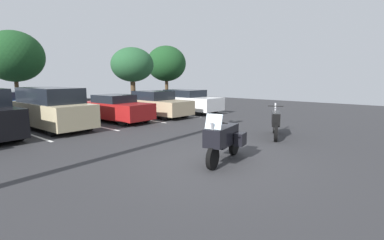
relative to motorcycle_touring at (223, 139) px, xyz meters
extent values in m
cube|color=#2D2D30|center=(-0.16, 0.22, -0.72)|extent=(44.00, 44.00, 0.10)
cylinder|color=black|center=(-0.69, -0.16, -0.37)|extent=(0.63, 0.26, 0.62)
cylinder|color=black|center=(0.88, 0.20, -0.37)|extent=(0.63, 0.26, 0.62)
cube|color=black|center=(0.10, 0.02, 0.08)|extent=(1.27, 0.66, 0.53)
cylinder|color=#B2B2B7|center=(-0.57, -0.13, 0.04)|extent=(0.50, 0.18, 1.09)
cylinder|color=black|center=(-0.50, -0.11, 0.52)|extent=(0.17, 0.61, 0.04)
cube|color=black|center=(-0.59, -0.14, 0.13)|extent=(0.54, 0.57, 0.48)
cube|color=#B2C1CC|center=(-0.64, -0.15, 0.56)|extent=(0.26, 0.47, 0.39)
cube|color=black|center=(0.53, -0.23, -0.07)|extent=(0.48, 0.33, 0.36)
cube|color=black|center=(0.37, 0.44, -0.07)|extent=(0.48, 0.33, 0.36)
cylinder|color=black|center=(4.90, 0.75, -0.35)|extent=(0.63, 0.39, 0.64)
cylinder|color=black|center=(3.42, 0.01, -0.35)|extent=(0.63, 0.39, 0.64)
cube|color=black|center=(4.16, 0.38, 0.07)|extent=(1.24, 0.81, 0.50)
cylinder|color=#B2B2B7|center=(4.80, 0.69, 0.05)|extent=(0.48, 0.29, 1.11)
cylinder|color=black|center=(4.73, 0.66, 0.50)|extent=(0.31, 0.57, 0.04)
cube|color=silver|center=(-2.05, 8.57, -0.67)|extent=(0.12, 4.79, 0.01)
cube|color=silver|center=(0.85, 8.57, -0.67)|extent=(0.12, 4.79, 0.01)
cube|color=silver|center=(3.75, 8.57, -0.67)|extent=(0.12, 4.79, 0.01)
cube|color=silver|center=(6.65, 8.57, -0.67)|extent=(0.12, 4.79, 0.01)
cube|color=silver|center=(9.55, 8.57, -0.67)|extent=(0.12, 4.79, 0.01)
cylinder|color=black|center=(-2.79, 7.27, -0.36)|extent=(0.24, 0.63, 0.63)
cube|color=#C1B289|center=(-0.85, 8.91, 0.04)|extent=(1.97, 4.93, 1.00)
cube|color=black|center=(-0.85, 9.04, 0.88)|extent=(1.79, 3.43, 0.68)
cylinder|color=black|center=(-0.01, 7.27, -0.35)|extent=(0.24, 0.66, 0.65)
cylinder|color=black|center=(-1.60, 7.23, -0.35)|extent=(0.24, 0.66, 0.65)
cylinder|color=black|center=(-0.10, 10.59, -0.35)|extent=(0.24, 0.66, 0.65)
cylinder|color=black|center=(-1.69, 10.55, -0.35)|extent=(0.24, 0.66, 0.65)
cube|color=maroon|center=(2.35, 8.54, -0.05)|extent=(2.03, 4.31, 0.81)
cube|color=black|center=(2.34, 8.74, 0.56)|extent=(1.74, 1.96, 0.41)
cylinder|color=black|center=(3.19, 7.17, -0.34)|extent=(0.26, 0.68, 0.67)
cylinder|color=black|center=(1.70, 7.07, -0.34)|extent=(0.26, 0.68, 0.67)
cylinder|color=black|center=(3.01, 10.02, -0.34)|extent=(0.26, 0.68, 0.67)
cylinder|color=black|center=(1.51, 9.92, -0.34)|extent=(0.26, 0.68, 0.67)
cube|color=tan|center=(5.16, 8.41, -0.06)|extent=(1.90, 4.44, 0.81)
cube|color=black|center=(5.17, 8.80, 0.60)|extent=(1.73, 2.14, 0.52)
cylinder|color=black|center=(5.95, 6.90, -0.35)|extent=(0.23, 0.65, 0.65)
cylinder|color=black|center=(4.35, 6.91, -0.35)|extent=(0.23, 0.65, 0.65)
cylinder|color=black|center=(5.98, 9.90, -0.35)|extent=(0.23, 0.65, 0.65)
cylinder|color=black|center=(4.38, 9.92, -0.35)|extent=(0.23, 0.65, 0.65)
cube|color=white|center=(7.90, 8.41, -0.02)|extent=(1.92, 4.85, 0.83)
cube|color=black|center=(7.90, 8.66, 0.62)|extent=(1.75, 2.49, 0.46)
cylinder|color=black|center=(8.70, 6.77, -0.31)|extent=(0.22, 0.72, 0.72)
cylinder|color=black|center=(7.07, 6.77, -0.31)|extent=(0.22, 0.72, 0.72)
cylinder|color=black|center=(8.72, 10.05, -0.31)|extent=(0.22, 0.72, 0.72)
cylinder|color=black|center=(7.09, 10.06, -0.31)|extent=(0.22, 0.72, 0.72)
cube|color=#2D519E|center=(-0.16, 15.84, -0.07)|extent=(1.86, 4.57, 0.76)
cube|color=black|center=(-0.16, 16.07, 0.56)|extent=(1.71, 2.28, 0.49)
cylinder|color=black|center=(0.64, 14.28, -0.32)|extent=(0.22, 0.71, 0.71)
cylinder|color=black|center=(-0.96, 14.28, -0.32)|extent=(0.22, 0.71, 0.71)
cylinder|color=black|center=(0.64, 17.39, -0.32)|extent=(0.22, 0.71, 0.71)
cube|color=#38383D|center=(2.74, 15.67, -0.10)|extent=(2.25, 4.53, 0.72)
cube|color=black|center=(2.73, 15.78, 0.49)|extent=(1.89, 2.33, 0.45)
cylinder|color=black|center=(3.67, 14.27, -0.34)|extent=(0.28, 0.69, 0.67)
cylinder|color=black|center=(2.11, 14.12, -0.34)|extent=(0.28, 0.69, 0.67)
cylinder|color=black|center=(3.38, 17.23, -0.34)|extent=(0.28, 0.69, 0.67)
cylinder|color=black|center=(1.82, 17.08, -0.34)|extent=(0.28, 0.69, 0.67)
cylinder|color=#4C3823|center=(9.59, 16.60, 0.31)|extent=(0.44, 0.44, 1.98)
ellipsoid|color=#23512D|center=(9.59, 16.60, 2.83)|extent=(3.81, 3.81, 3.05)
cylinder|color=#4C3823|center=(1.55, 21.03, 0.33)|extent=(0.30, 0.30, 2.01)
ellipsoid|color=#19421E|center=(1.55, 21.03, 3.33)|extent=(4.47, 4.47, 3.97)
cylinder|color=#4C3823|center=(15.80, 18.66, 0.30)|extent=(0.37, 0.37, 1.95)
ellipsoid|color=#19421E|center=(15.80, 18.66, 3.21)|extent=(4.34, 4.34, 3.88)
camera|label=1|loc=(-6.31, -4.34, 1.67)|focal=26.35mm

